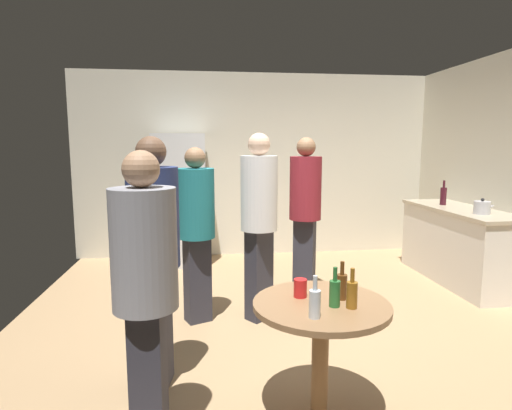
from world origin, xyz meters
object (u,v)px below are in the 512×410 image
person_in_white_shirt (259,212)px  person_in_maroon_shirt (305,204)px  wine_bottle_on_counter (443,196)px  beer_bottle_amber (352,294)px  plastic_cup_red (300,288)px  person_in_teal_shirt (196,222)px  kettle (482,208)px  beer_bottle_brown (342,286)px  foreground_table (321,319)px  beer_bottle_clear (315,303)px  person_in_gray_shirt (145,281)px  refrigerator (180,200)px  beer_bottle_green (335,292)px  person_in_navy_shirt (154,243)px

person_in_white_shirt → person_in_maroon_shirt: person_in_white_shirt is taller
wine_bottle_on_counter → beer_bottle_amber: bearing=-128.4°
plastic_cup_red → person_in_teal_shirt: 1.59m
kettle → plastic_cup_red: (-2.45, -1.82, -0.18)m
kettle → beer_bottle_brown: size_ratio=1.06×
plastic_cup_red → person_in_teal_shirt: bearing=114.0°
foreground_table → beer_bottle_brown: size_ratio=3.48×
kettle → beer_bottle_clear: (-2.44, -2.13, -0.15)m
wine_bottle_on_counter → person_in_gray_shirt: bearing=-140.0°
person_in_gray_shirt → person_in_white_shirt: size_ratio=0.92×
beer_bottle_amber → person_in_white_shirt: (-0.31, 1.62, 0.21)m
refrigerator → beer_bottle_clear: bearing=-76.6°
kettle → beer_bottle_amber: 2.99m
kettle → beer_bottle_green: kettle is taller
person_in_maroon_shirt → beer_bottle_amber: bearing=19.4°
refrigerator → person_in_maroon_shirt: 2.04m
kettle → wine_bottle_on_counter: wine_bottle_on_counter is taller
beer_bottle_amber → person_in_maroon_shirt: (0.26, 2.20, 0.20)m
kettle → foreground_table: size_ratio=0.30×
refrigerator → plastic_cup_red: bearing=-75.5°
beer_bottle_green → person_in_teal_shirt: size_ratio=0.14×
beer_bottle_green → person_in_maroon_shirt: size_ratio=0.13×
kettle → wine_bottle_on_counter: size_ratio=0.79×
kettle → foreground_table: 3.05m
plastic_cup_red → person_in_gray_shirt: (-0.88, -0.22, 0.15)m
beer_bottle_clear → person_in_gray_shirt: person_in_gray_shirt is taller
foreground_table → plastic_cup_red: (-0.10, 0.10, 0.16)m
beer_bottle_green → beer_bottle_clear: 0.21m
beer_bottle_green → person_in_navy_shirt: size_ratio=0.14×
beer_bottle_brown → plastic_cup_red: 0.25m
beer_bottle_green → person_in_teal_shirt: (-0.80, 1.62, 0.13)m
foreground_table → person_in_navy_shirt: size_ratio=0.47×
wine_bottle_on_counter → beer_bottle_amber: size_ratio=1.35×
beer_bottle_brown → beer_bottle_green: size_ratio=1.00×
kettle → plastic_cup_red: bearing=-143.4°
beer_bottle_amber → person_in_gray_shirt: (-1.12, -0.01, 0.12)m
person_in_white_shirt → person_in_gray_shirt: bearing=-62.5°
beer_bottle_amber → plastic_cup_red: bearing=140.0°
beer_bottle_clear → beer_bottle_green: bearing=42.6°
refrigerator → person_in_teal_shirt: size_ratio=1.11×
beer_bottle_brown → beer_bottle_clear: (-0.23, -0.25, 0.00)m
beer_bottle_clear → person_in_white_shirt: (-0.07, 1.73, 0.21)m
person_in_gray_shirt → beer_bottle_clear: bearing=-2.3°
beer_bottle_green → beer_bottle_brown: bearing=54.1°
foreground_table → person_in_navy_shirt: (-1.00, 0.52, 0.37)m
person_in_white_shirt → person_in_teal_shirt: bearing=-128.9°
kettle → beer_bottle_clear: size_ratio=1.06×
kettle → beer_bottle_clear: 3.24m
person_in_gray_shirt → person_in_navy_shirt: (-0.03, 0.63, 0.05)m
person_in_navy_shirt → person_in_maroon_shirt: bearing=56.6°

